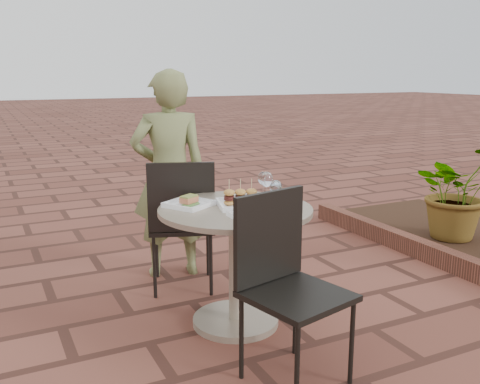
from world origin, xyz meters
name	(u,v)px	position (x,y,z in m)	size (l,w,h in m)	color
ground	(277,315)	(0.00, 0.00, 0.00)	(60.00, 60.00, 0.00)	brown
cafe_table	(235,248)	(-0.29, 0.01, 0.48)	(0.90, 0.90, 0.73)	gray
chair_far	(182,215)	(-0.40, 0.62, 0.55)	(0.56, 0.56, 0.93)	black
chair_near	(284,271)	(-0.31, -0.59, 0.55)	(0.53, 0.53, 0.93)	black
diner	(169,175)	(-0.36, 0.98, 0.76)	(0.56, 0.36, 1.52)	olive
plate_salmon	(189,203)	(-0.52, 0.16, 0.75)	(0.32, 0.32, 0.06)	white
plate_sliders	(240,201)	(-0.25, 0.01, 0.77)	(0.31, 0.31, 0.17)	white
plate_tuna	(255,216)	(-0.30, -0.25, 0.74)	(0.24, 0.24, 0.03)	white
wine_glass_right	(276,189)	(-0.09, -0.11, 0.85)	(0.07, 0.07, 0.17)	white
wine_glass_mid	(267,180)	(-0.04, 0.08, 0.86)	(0.08, 0.08, 0.18)	white
wine_glass_far	(263,179)	(-0.01, 0.18, 0.84)	(0.07, 0.07, 0.16)	white
steel_ramekin	(190,201)	(-0.50, 0.18, 0.76)	(0.07, 0.07, 0.05)	silver
cutlery_set	(289,208)	(-0.02, -0.15, 0.73)	(0.10, 0.23, 0.00)	silver
planter_curb	(430,253)	(1.60, 0.30, 0.07)	(0.12, 3.00, 0.15)	brown
potted_plant_a	(457,191)	(2.14, 0.56, 0.48)	(0.76, 0.66, 0.84)	#33662D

